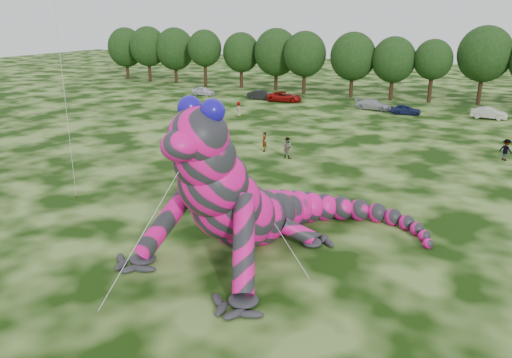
{
  "coord_description": "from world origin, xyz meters",
  "views": [
    {
      "loc": [
        10.64,
        -16.31,
        11.92
      ],
      "look_at": [
        -0.02,
        4.99,
        4.0
      ],
      "focal_mm": 35.0,
      "sensor_mm": 36.0,
      "label": 1
    }
  ],
  "objects_px": {
    "tree_8": "(393,69)",
    "spectator_4": "(239,109)",
    "tree_2": "(175,55)",
    "car_5": "(489,113)",
    "spectator_2": "(506,150)",
    "tree_6": "(305,63)",
    "car_2": "(285,97)",
    "tree_3": "(205,58)",
    "tree_10": "(483,66)",
    "tree_7": "(352,65)",
    "tree_4": "(241,60)",
    "tree_5": "(276,60)",
    "inflatable_gecko": "(256,168)",
    "tree_1": "(149,54)",
    "car_4": "(405,110)",
    "tree_0": "(126,53)",
    "tree_9": "(432,71)",
    "car_0": "(203,91)",
    "car_3": "(374,105)",
    "spectator_1": "(287,148)",
    "spectator_0": "(264,142)",
    "car_1": "(261,95)"
  },
  "relations": [
    {
      "from": "tree_3",
      "to": "car_5",
      "type": "distance_m",
      "value": 45.89
    },
    {
      "from": "tree_3",
      "to": "car_2",
      "type": "bearing_deg",
      "value": -24.09
    },
    {
      "from": "tree_4",
      "to": "car_4",
      "type": "height_order",
      "value": "tree_4"
    },
    {
      "from": "car_5",
      "to": "spectator_2",
      "type": "xyz_separation_m",
      "value": [
        2.14,
        -18.81,
        0.27
      ]
    },
    {
      "from": "tree_4",
      "to": "spectator_4",
      "type": "height_order",
      "value": "tree_4"
    },
    {
      "from": "tree_10",
      "to": "car_4",
      "type": "xyz_separation_m",
      "value": [
        -7.59,
        -11.82,
        -4.62
      ]
    },
    {
      "from": "car_5",
      "to": "spectator_1",
      "type": "distance_m",
      "value": 30.26
    },
    {
      "from": "spectator_0",
      "to": "car_3",
      "type": "bearing_deg",
      "value": 140.19
    },
    {
      "from": "inflatable_gecko",
      "to": "car_4",
      "type": "xyz_separation_m",
      "value": [
        0.31,
        40.76,
        -3.63
      ]
    },
    {
      "from": "tree_1",
      "to": "car_3",
      "type": "relative_size",
      "value": 2.11
    },
    {
      "from": "tree_10",
      "to": "spectator_1",
      "type": "relative_size",
      "value": 5.63
    },
    {
      "from": "tree_1",
      "to": "tree_5",
      "type": "xyz_separation_m",
      "value": [
        25.23,
        0.38,
        -0.01
      ]
    },
    {
      "from": "tree_9",
      "to": "spectator_2",
      "type": "bearing_deg",
      "value": -69.59
    },
    {
      "from": "inflatable_gecko",
      "to": "tree_1",
      "type": "distance_m",
      "value": 70.71
    },
    {
      "from": "tree_5",
      "to": "tree_9",
      "type": "xyz_separation_m",
      "value": [
        24.19,
        -1.09,
        -0.56
      ]
    },
    {
      "from": "tree_2",
      "to": "tree_3",
      "type": "height_order",
      "value": "tree_2"
    },
    {
      "from": "tree_0",
      "to": "tree_3",
      "type": "bearing_deg",
      "value": -6.56
    },
    {
      "from": "inflatable_gecko",
      "to": "car_2",
      "type": "distance_m",
      "value": 46.23
    },
    {
      "from": "car_1",
      "to": "car_5",
      "type": "relative_size",
      "value": 1.0
    },
    {
      "from": "spectator_0",
      "to": "tree_0",
      "type": "bearing_deg",
      "value": -159.24
    },
    {
      "from": "tree_6",
      "to": "car_2",
      "type": "relative_size",
      "value": 1.9
    },
    {
      "from": "tree_2",
      "to": "spectator_4",
      "type": "xyz_separation_m",
      "value": [
        24.93,
        -22.28,
        -3.92
      ]
    },
    {
      "from": "spectator_0",
      "to": "tree_5",
      "type": "bearing_deg",
      "value": 171.5
    },
    {
      "from": "tree_4",
      "to": "spectator_0",
      "type": "bearing_deg",
      "value": -58.98
    },
    {
      "from": "tree_8",
      "to": "spectator_4",
      "type": "height_order",
      "value": "tree_8"
    },
    {
      "from": "tree_9",
      "to": "tree_0",
      "type": "bearing_deg",
      "value": 178.05
    },
    {
      "from": "car_0",
      "to": "car_2",
      "type": "height_order",
      "value": "car_2"
    },
    {
      "from": "tree_8",
      "to": "car_3",
      "type": "distance_m",
      "value": 9.52
    },
    {
      "from": "tree_4",
      "to": "tree_8",
      "type": "relative_size",
      "value": 1.01
    },
    {
      "from": "tree_2",
      "to": "tree_8",
      "type": "relative_size",
      "value": 1.08
    },
    {
      "from": "car_5",
      "to": "spectator_1",
      "type": "xyz_separation_m",
      "value": [
        -14.79,
        -26.4,
        0.27
      ]
    },
    {
      "from": "tree_3",
      "to": "spectator_2",
      "type": "relative_size",
      "value": 5.06
    },
    {
      "from": "car_4",
      "to": "tree_10",
      "type": "bearing_deg",
      "value": -40.86
    },
    {
      "from": "tree_3",
      "to": "spectator_0",
      "type": "bearing_deg",
      "value": -51.0
    },
    {
      "from": "tree_0",
      "to": "tree_1",
      "type": "relative_size",
      "value": 0.97
    },
    {
      "from": "spectator_2",
      "to": "spectator_4",
      "type": "height_order",
      "value": "spectator_2"
    },
    {
      "from": "tree_1",
      "to": "tree_3",
      "type": "xyz_separation_m",
      "value": [
        12.64,
        -0.98,
        -0.18
      ]
    },
    {
      "from": "tree_0",
      "to": "car_3",
      "type": "height_order",
      "value": "tree_0"
    },
    {
      "from": "spectator_2",
      "to": "spectator_0",
      "type": "bearing_deg",
      "value": 50.67
    },
    {
      "from": "tree_6",
      "to": "tree_10",
      "type": "bearing_deg",
      "value": 4.34
    },
    {
      "from": "car_3",
      "to": "spectator_1",
      "type": "bearing_deg",
      "value": -175.85
    },
    {
      "from": "tree_6",
      "to": "tree_9",
      "type": "bearing_deg",
      "value": 2.03
    },
    {
      "from": "tree_6",
      "to": "tree_10",
      "type": "relative_size",
      "value": 0.9
    },
    {
      "from": "tree_4",
      "to": "tree_5",
      "type": "xyz_separation_m",
      "value": [
        6.52,
        -0.28,
        0.37
      ]
    },
    {
      "from": "tree_3",
      "to": "spectator_2",
      "type": "height_order",
      "value": "tree_3"
    },
    {
      "from": "tree_10",
      "to": "tree_7",
      "type": "bearing_deg",
      "value": -174.2
    },
    {
      "from": "inflatable_gecko",
      "to": "spectator_4",
      "type": "height_order",
      "value": "inflatable_gecko"
    },
    {
      "from": "tree_5",
      "to": "car_5",
      "type": "relative_size",
      "value": 2.43
    },
    {
      "from": "tree_4",
      "to": "tree_5",
      "type": "relative_size",
      "value": 0.92
    },
    {
      "from": "tree_1",
      "to": "spectator_4",
      "type": "distance_m",
      "value": 37.38
    }
  ]
}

